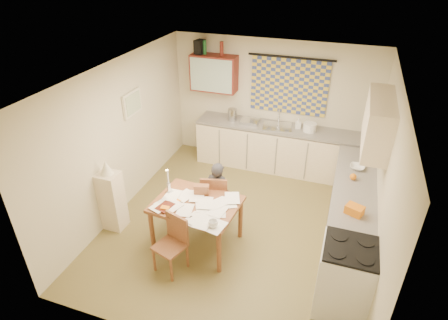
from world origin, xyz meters
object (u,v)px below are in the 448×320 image
at_px(counter_back, 279,148).
at_px(dining_table, 197,223).
at_px(person, 218,194).
at_px(chair_far, 215,207).
at_px(stove, 345,278).
at_px(shelf_stand, 112,201).
at_px(counter_right, 349,221).

xyz_separation_m(counter_back, dining_table, (-0.70, -2.57, -0.07)).
distance_m(dining_table, person, 0.60).
bearing_deg(dining_table, chair_far, 87.42).
height_order(counter_back, stove, stove).
relative_size(dining_table, chair_far, 1.37).
xyz_separation_m(stove, person, (-2.01, 1.05, 0.07)).
bearing_deg(dining_table, shelf_stand, -172.34).
bearing_deg(chair_far, counter_right, 170.17).
relative_size(counter_right, dining_table, 2.33).
height_order(dining_table, chair_far, chair_far).
distance_m(counter_back, shelf_stand, 3.37).
bearing_deg(stove, counter_right, 90.00).
relative_size(counter_right, person, 2.62).
xyz_separation_m(counter_back, shelf_stand, (-2.10, -2.64, 0.05)).
relative_size(counter_back, counter_right, 1.12).
xyz_separation_m(dining_table, shelf_stand, (-1.40, -0.07, 0.12)).
relative_size(counter_back, shelf_stand, 3.31).
bearing_deg(shelf_stand, person, 22.32).
xyz_separation_m(stove, dining_table, (-2.14, 0.49, -0.11)).
relative_size(counter_back, stove, 3.35).
distance_m(dining_table, shelf_stand, 1.41).
bearing_deg(counter_back, dining_table, -105.16).
relative_size(counter_right, stove, 2.99).
distance_m(chair_far, shelf_stand, 1.63).
height_order(counter_back, person, person).
relative_size(counter_back, dining_table, 2.60).
height_order(counter_right, stove, stove).
bearing_deg(dining_table, person, 82.16).
bearing_deg(dining_table, counter_back, 79.71).
distance_m(dining_table, chair_far, 0.59).
distance_m(counter_right, shelf_stand, 3.62).
xyz_separation_m(counter_right, person, (-2.01, -0.14, 0.11)).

